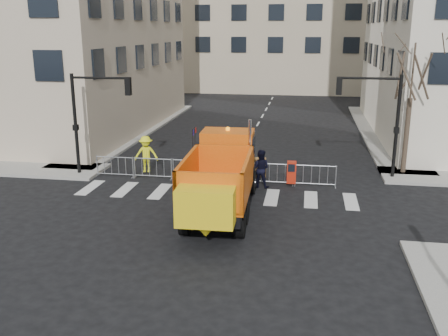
% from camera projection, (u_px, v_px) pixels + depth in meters
% --- Properties ---
extents(ground, '(120.00, 120.00, 0.00)m').
position_uv_depth(ground, '(193.00, 241.00, 18.46)').
color(ground, black).
rests_on(ground, ground).
extents(sidewalk_back, '(64.00, 5.00, 0.15)m').
position_uv_depth(sidewalk_back, '(229.00, 175.00, 26.51)').
color(sidewalk_back, gray).
rests_on(sidewalk_back, ground).
extents(traffic_light_left, '(0.18, 0.18, 5.40)m').
position_uv_depth(traffic_light_left, '(76.00, 126.00, 26.13)').
color(traffic_light_left, black).
rests_on(traffic_light_left, ground).
extents(traffic_light_right, '(0.18, 0.18, 5.40)m').
position_uv_depth(traffic_light_right, '(397.00, 128.00, 25.40)').
color(traffic_light_right, black).
rests_on(traffic_light_right, ground).
extents(crowd_barriers, '(12.60, 0.60, 1.10)m').
position_uv_depth(crowd_barriers, '(212.00, 171.00, 25.65)').
color(crowd_barriers, '#9EA0A5').
rests_on(crowd_barriers, ground).
extents(street_tree, '(3.00, 3.00, 7.50)m').
position_uv_depth(street_tree, '(409.00, 105.00, 25.96)').
color(street_tree, '#382B21').
rests_on(street_tree, ground).
extents(plow_truck, '(3.24, 9.94, 3.83)m').
position_uv_depth(plow_truck, '(221.00, 175.00, 20.80)').
color(plow_truck, black).
rests_on(plow_truck, ground).
extents(cop_a, '(0.88, 0.78, 2.03)m').
position_uv_depth(cop_a, '(206.00, 165.00, 24.98)').
color(cop_a, black).
rests_on(cop_a, ground).
extents(cop_b, '(1.01, 0.83, 1.90)m').
position_uv_depth(cop_b, '(260.00, 169.00, 24.56)').
color(cop_b, black).
rests_on(cop_b, ground).
extents(cop_c, '(0.79, 1.05, 1.66)m').
position_uv_depth(cop_c, '(204.00, 168.00, 25.05)').
color(cop_c, black).
rests_on(cop_c, ground).
extents(worker, '(1.38, 0.96, 1.96)m').
position_uv_depth(worker, '(146.00, 154.00, 26.67)').
color(worker, '#F4F61D').
rests_on(worker, sidewalk_back).
extents(newspaper_box, '(0.46, 0.42, 1.10)m').
position_uv_depth(newspaper_box, '(291.00, 172.00, 24.84)').
color(newspaper_box, '#B8210E').
rests_on(newspaper_box, sidewalk_back).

